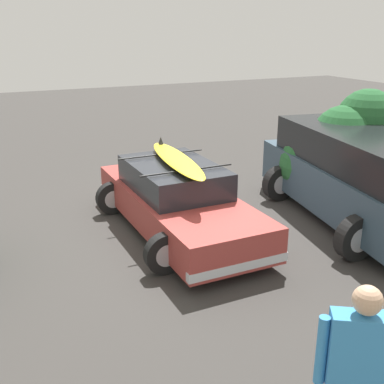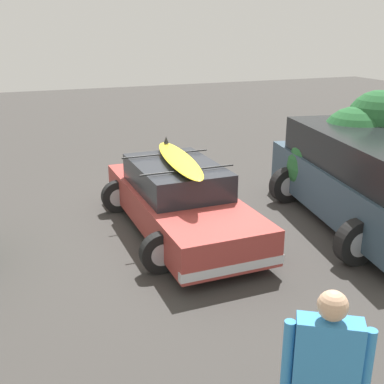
{
  "view_description": "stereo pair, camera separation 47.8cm",
  "coord_description": "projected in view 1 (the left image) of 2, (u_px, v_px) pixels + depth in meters",
  "views": [
    {
      "loc": [
        3.34,
        7.44,
        3.61
      ],
      "look_at": [
        0.07,
        0.52,
        0.95
      ],
      "focal_mm": 45.0,
      "sensor_mm": 36.0,
      "label": 1
    },
    {
      "loc": [
        2.9,
        7.63,
        3.61
      ],
      "look_at": [
        0.07,
        0.52,
        0.95
      ],
      "focal_mm": 45.0,
      "sensor_mm": 36.0,
      "label": 2
    }
  ],
  "objects": [
    {
      "name": "sedan_car",
      "position": [
        177.0,
        200.0,
        8.77
      ],
      "size": [
        2.33,
        4.46,
        1.53
      ],
      "color": "#9E3833",
      "rests_on": "ground"
    },
    {
      "name": "bush_near_right",
      "position": [
        348.0,
        152.0,
        10.14
      ],
      "size": [
        2.41,
        2.18,
        2.39
      ],
      "color": "#4C3828",
      "rests_on": "ground"
    },
    {
      "name": "suv_car",
      "position": [
        357.0,
        175.0,
        9.12
      ],
      "size": [
        3.06,
        5.19,
        1.77
      ],
      "color": "#334756",
      "rests_on": "ground"
    },
    {
      "name": "ground_plane",
      "position": [
        184.0,
        232.0,
        8.89
      ],
      "size": [
        44.0,
        44.0,
        0.02
      ],
      "primitive_type": "cube",
      "color": "#383533",
      "rests_on": "ground"
    },
    {
      "name": "person_bystander",
      "position": [
        359.0,
        364.0,
        3.82
      ],
      "size": [
        0.59,
        0.44,
        1.76
      ],
      "color": "black",
      "rests_on": "ground"
    }
  ]
}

